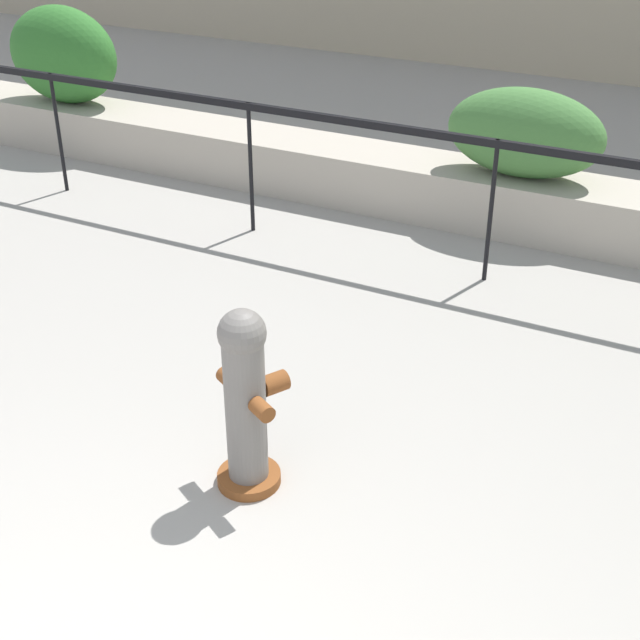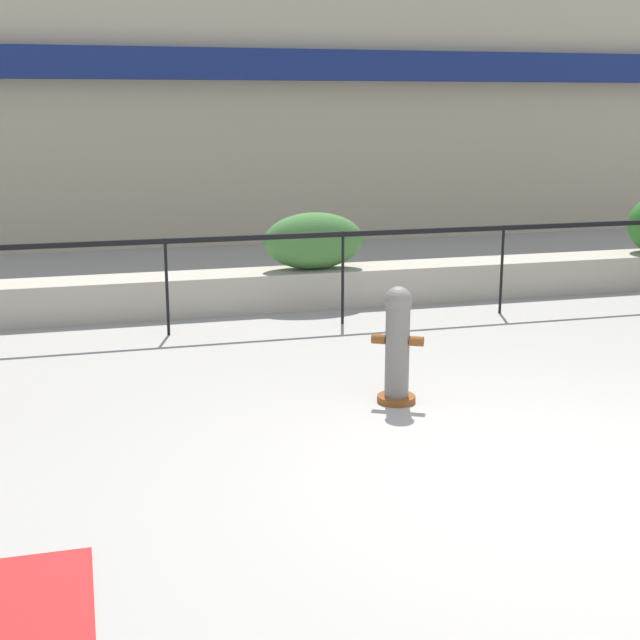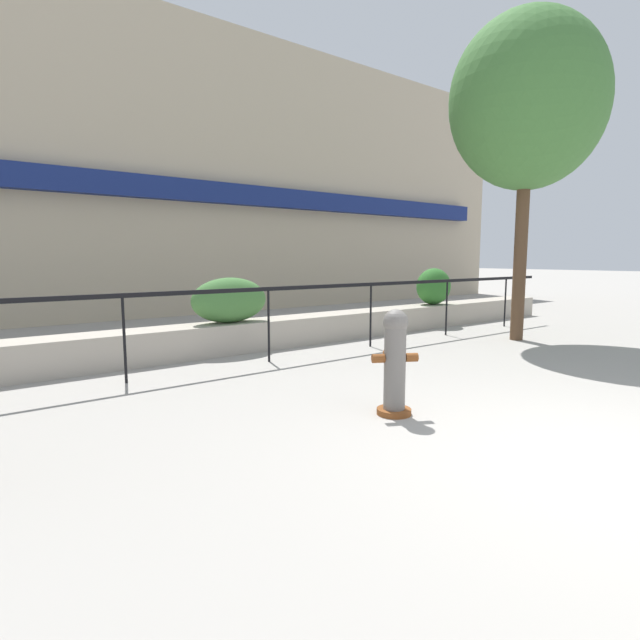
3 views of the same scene
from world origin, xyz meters
name	(u,v)px [view 2 (image 2 of 3)]	position (x,y,z in m)	size (l,w,h in m)	color
ground_plane	(535,480)	(0.00, 0.00, 0.00)	(120.00, 120.00, 0.00)	#9E9991
building_facade	(236,31)	(0.00, 11.98, 3.99)	(30.00, 1.36, 8.00)	tan
planter_wall_low	(319,287)	(0.00, 6.00, 0.25)	(18.00, 0.70, 0.50)	#ADA393
fence_railing_segment	(343,243)	(0.00, 4.90, 1.02)	(15.00, 0.05, 1.15)	black
hedge_bush_1	(314,241)	(-0.08, 6.00, 0.88)	(1.36, 0.64, 0.76)	#427538
fire_hydrant	(398,344)	(-0.38, 1.91, 0.55)	(0.48, 0.49, 1.08)	brown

